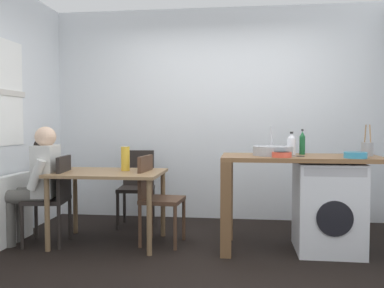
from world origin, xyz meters
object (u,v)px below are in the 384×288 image
chair_spare_by_wall (137,183)px  colander (355,155)px  mixing_bowl (282,154)px  vase (125,159)px  bottle_squat_brown (302,143)px  chair_person_seat (54,195)px  seated_person (38,179)px  dining_table (108,181)px  utensil_crock (367,149)px  washing_machine (328,207)px  chair_opposite (155,194)px  bottle_tall_green (291,144)px

chair_spare_by_wall → colander: 2.51m
mixing_bowl → vase: size_ratio=0.72×
bottle_squat_brown → mixing_bowl: (-0.23, -0.36, -0.09)m
chair_person_seat → colander: (2.91, -0.12, 0.44)m
seated_person → vase: (0.86, 0.21, 0.19)m
chair_spare_by_wall → mixing_bowl: size_ratio=5.03×
dining_table → colander: 2.39m
seated_person → mixing_bowl: size_ratio=6.71×
utensil_crock → colander: 0.33m
dining_table → utensil_crock: size_ratio=3.67×
bottle_squat_brown → mixing_bowl: size_ratio=1.42×
chair_spare_by_wall → mixing_bowl: mixing_bowl is taller
mixing_bowl → chair_person_seat: bearing=177.4°
chair_spare_by_wall → washing_machine: 2.22m
dining_table → bottle_squat_brown: size_ratio=4.34×
utensil_crock → bottle_squat_brown: bearing=169.3°
chair_person_seat → washing_machine: (2.72, 0.09, -0.08)m
dining_table → mixing_bowl: 1.75m
mixing_bowl → utensil_crock: (0.82, 0.25, 0.04)m
chair_opposite → chair_spare_by_wall: 0.81m
utensil_crock → mixing_bowl: bearing=-163.1°
bottle_squat_brown → vase: 1.81m
mixing_bowl → vase: 1.59m
dining_table → colander: bearing=-5.2°
chair_spare_by_wall → bottle_tall_green: size_ratio=3.94×
chair_opposite → seated_person: 1.20m
chair_opposite → bottle_squat_brown: bearing=99.5°
chair_opposite → bottle_squat_brown: (1.47, 0.11, 0.53)m
vase → bottle_squat_brown: bearing=2.1°
chair_person_seat → mixing_bowl: bearing=-99.9°
colander → vase: bearing=171.9°
utensil_crock → vase: 2.39m
colander → bottle_tall_green: bearing=147.4°
mixing_bowl → utensil_crock: size_ratio=0.60×
chair_opposite → vase: size_ratio=3.60×
bottle_tall_green → utensil_crock: bearing=-5.1°
chair_opposite → mixing_bowl: (1.24, -0.25, 0.44)m
chair_person_seat → bottle_tall_green: 2.45m
utensil_crock → chair_person_seat: bearing=-177.3°
washing_machine → colander: colander is taller
bottle_squat_brown → vase: (-1.80, -0.07, -0.17)m
chair_opposite → utensil_crock: size_ratio=3.00×
chair_person_seat → bottle_squat_brown: size_ratio=3.55×
mixing_bowl → utensil_crock: 0.86m
bottle_tall_green → bottle_squat_brown: 0.12m
chair_opposite → washing_machine: bearing=93.4°
chair_opposite → washing_machine: chair_opposite is taller
dining_table → seated_person: bearing=-171.1°
colander → bottle_squat_brown: bearing=137.0°
dining_table → vase: vase is taller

